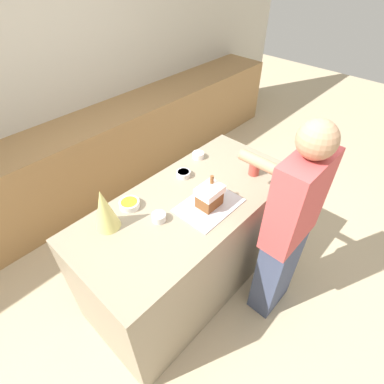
# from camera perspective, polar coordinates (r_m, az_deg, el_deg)

# --- Properties ---
(ground_plane) EXTENTS (12.00, 12.00, 0.00)m
(ground_plane) POSITION_cam_1_polar(r_m,az_deg,el_deg) (2.80, -0.37, -15.92)
(ground_plane) COLOR #C6B28E
(wall_back) EXTENTS (8.00, 0.05, 2.60)m
(wall_back) POSITION_cam_1_polar(r_m,az_deg,el_deg) (3.37, -26.96, 18.79)
(wall_back) COLOR beige
(wall_back) RESTS_ON ground_plane
(back_cabinet_block) EXTENTS (6.00, 0.60, 0.88)m
(back_cabinet_block) POSITION_cam_1_polar(r_m,az_deg,el_deg) (3.47, -20.44, 4.84)
(back_cabinet_block) COLOR #9E7547
(back_cabinet_block) RESTS_ON ground_plane
(kitchen_island) EXTENTS (1.70, 0.79, 0.95)m
(kitchen_island) POSITION_cam_1_polar(r_m,az_deg,el_deg) (2.42, -0.42, -9.83)
(kitchen_island) COLOR gray
(kitchen_island) RESTS_ON ground_plane
(baking_tray) EXTENTS (0.43, 0.31, 0.01)m
(baking_tray) POSITION_cam_1_polar(r_m,az_deg,el_deg) (2.04, 3.26, -2.53)
(baking_tray) COLOR silver
(baking_tray) RESTS_ON kitchen_island
(gingerbread_house) EXTENTS (0.17, 0.13, 0.21)m
(gingerbread_house) POSITION_cam_1_polar(r_m,az_deg,el_deg) (1.98, 3.35, -0.72)
(gingerbread_house) COLOR brown
(gingerbread_house) RESTS_ON baking_tray
(decorative_tree) EXTENTS (0.16, 0.16, 0.29)m
(decorative_tree) POSITION_cam_1_polar(r_m,az_deg,el_deg) (1.88, -16.37, -3.18)
(decorative_tree) COLOR #DBD675
(decorative_tree) RESTS_ON kitchen_island
(candy_bowl_center_rear) EXTENTS (0.14, 0.14, 0.04)m
(candy_bowl_center_rear) POSITION_cam_1_polar(r_m,az_deg,el_deg) (2.06, -11.82, -2.22)
(candy_bowl_center_rear) COLOR white
(candy_bowl_center_rear) RESTS_ON kitchen_island
(candy_bowl_far_left) EXTENTS (0.09, 0.09, 0.05)m
(candy_bowl_far_left) POSITION_cam_1_polar(r_m,az_deg,el_deg) (1.93, -6.35, -4.74)
(candy_bowl_far_left) COLOR silver
(candy_bowl_far_left) RESTS_ON kitchen_island
(candy_bowl_near_tray_left) EXTENTS (0.10, 0.10, 0.05)m
(candy_bowl_near_tray_left) POSITION_cam_1_polar(r_m,az_deg,el_deg) (2.47, 1.19, 7.06)
(candy_bowl_near_tray_left) COLOR white
(candy_bowl_near_tray_left) RESTS_ON kitchen_island
(candy_bowl_far_right) EXTENTS (0.11, 0.11, 0.04)m
(candy_bowl_far_right) POSITION_cam_1_polar(r_m,az_deg,el_deg) (2.27, -1.64, 3.54)
(candy_bowl_far_right) COLOR silver
(candy_bowl_far_right) RESTS_ON kitchen_island
(mug) EXTENTS (0.08, 0.08, 0.10)m
(mug) POSITION_cam_1_polar(r_m,az_deg,el_deg) (2.32, 11.78, 4.43)
(mug) COLOR #B24238
(mug) RESTS_ON kitchen_island
(person) EXTENTS (0.44, 0.55, 1.66)m
(person) POSITION_cam_1_polar(r_m,az_deg,el_deg) (2.10, 17.78, -6.91)
(person) COLOR #424C6B
(person) RESTS_ON ground_plane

